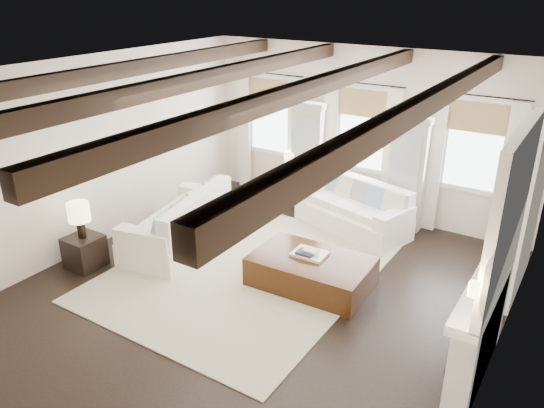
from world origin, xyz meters
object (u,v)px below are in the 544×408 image
Objects in this scene: side_table_front at (85,252)px; side_table_back at (292,189)px; sofa_back at (355,210)px; sofa_left at (182,225)px; ottoman at (311,272)px.

side_table_back is at bearing 71.31° from side_table_front.
side_table_back is (-1.65, 0.49, -0.09)m from sofa_back.
sofa_left reaches higher than ottoman.
sofa_back reaches higher than side_table_back.
side_table_front is 0.98× the size of side_table_back.
ottoman is at bearing 23.49° from side_table_front.
sofa_left is 1.39× the size of ottoman.
side_table_front is at bearing -129.93° from sofa_back.
side_table_front is (-3.34, -1.45, 0.03)m from ottoman.
side_table_front is 4.37m from side_table_back.
side_table_back is at bearing 77.98° from sofa_left.
sofa_left is 4.65× the size of side_table_front.
sofa_left reaches higher than side_table_back.
side_table_front is (-0.82, -1.40, -0.13)m from sofa_left.
ottoman is at bearing -82.62° from sofa_back.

